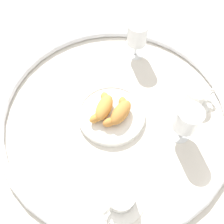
{
  "coord_description": "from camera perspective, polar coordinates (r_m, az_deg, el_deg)",
  "views": [
    {
      "loc": [
        -0.26,
        -0.29,
        0.68
      ],
      "look_at": [
        -0.02,
        -0.0,
        0.03
      ],
      "focal_mm": 37.18,
      "sensor_mm": 36.0,
      "label": 1
    }
  ],
  "objects": [
    {
      "name": "ground_plane",
      "position": [
        0.79,
        0.78,
        -0.27
      ],
      "size": [
        2.2,
        2.2,
        0.0
      ],
      "primitive_type": "plane",
      "color": "silver"
    },
    {
      "name": "table_chrome_rim",
      "position": [
        0.78,
        0.79,
        0.18
      ],
      "size": [
        0.78,
        0.78,
        0.02
      ],
      "primitive_type": "torus",
      "color": "silver",
      "rests_on": "ground_plane"
    },
    {
      "name": "pastry_plate",
      "position": [
        0.77,
        0.0,
        -0.71
      ],
      "size": [
        0.23,
        0.23,
        0.02
      ],
      "color": "white",
      "rests_on": "ground_plane"
    },
    {
      "name": "croissant_large",
      "position": [
        0.74,
        1.75,
        -0.21
      ],
      "size": [
        0.13,
        0.09,
        0.04
      ],
      "color": "#BC7A38",
      "rests_on": "pastry_plate"
    },
    {
      "name": "croissant_small",
      "position": [
        0.75,
        -2.15,
        1.15
      ],
      "size": [
        0.12,
        0.1,
        0.04
      ],
      "color": "#CC893D",
      "rests_on": "pastry_plate"
    },
    {
      "name": "coffee_cup_near",
      "position": [
        0.67,
        2.11,
        -20.29
      ],
      "size": [
        0.14,
        0.14,
        0.06
      ],
      "color": "white",
      "rests_on": "ground_plane"
    },
    {
      "name": "coffee_cup_far",
      "position": [
        0.85,
        19.67,
        3.87
      ],
      "size": [
        0.14,
        0.14,
        0.06
      ],
      "color": "white",
      "rests_on": "ground_plane"
    },
    {
      "name": "juice_glass_left",
      "position": [
        0.7,
        17.91,
        -1.94
      ],
      "size": [
        0.08,
        0.08,
        0.14
      ],
      "color": "white",
      "rests_on": "ground_plane"
    },
    {
      "name": "juice_glass_right",
      "position": [
        0.9,
        6.23,
        18.23
      ],
      "size": [
        0.08,
        0.08,
        0.14
      ],
      "color": "white",
      "rests_on": "ground_plane"
    }
  ]
}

